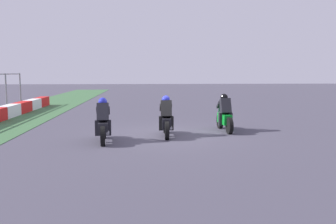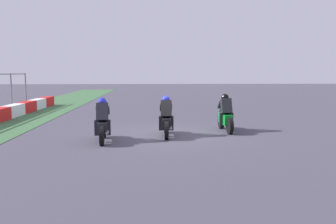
# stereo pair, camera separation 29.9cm
# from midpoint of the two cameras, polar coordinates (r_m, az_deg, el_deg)

# --- Properties ---
(ground_plane) EXTENTS (120.00, 120.00, 0.00)m
(ground_plane) POSITION_cam_midpoint_polar(r_m,az_deg,el_deg) (13.41, -0.65, -3.76)
(ground_plane) COLOR #45424F
(rider_lane_a) EXTENTS (2.04, 0.55, 1.51)m
(rider_lane_a) POSITION_cam_midpoint_polar(r_m,az_deg,el_deg) (14.42, 8.52, -0.60)
(rider_lane_a) COLOR black
(rider_lane_a) RESTS_ON ground_plane
(rider_lane_b) EXTENTS (2.04, 0.54, 1.51)m
(rider_lane_b) POSITION_cam_midpoint_polar(r_m,az_deg,el_deg) (13.16, -0.96, -1.20)
(rider_lane_b) COLOR black
(rider_lane_b) RESTS_ON ground_plane
(rider_lane_c) EXTENTS (2.04, 0.56, 1.51)m
(rider_lane_c) POSITION_cam_midpoint_polar(r_m,az_deg,el_deg) (12.29, -11.08, -1.86)
(rider_lane_c) COLOR black
(rider_lane_c) RESTS_ON ground_plane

